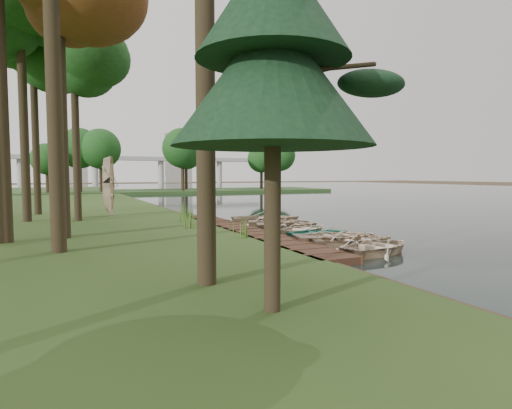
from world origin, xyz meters
name	(u,v)px	position (x,y,z in m)	size (l,w,h in m)	color
ground	(273,233)	(0.00, 0.00, 0.00)	(300.00, 300.00, 0.00)	#3D2F1D
water	(419,199)	(30.00, 20.00, 0.03)	(130.00, 200.00, 0.05)	black
boardwalk	(243,232)	(-1.60, 0.00, 0.15)	(1.60, 16.00, 0.30)	#3B2317
peninsula	(179,191)	(8.00, 50.00, 0.23)	(50.00, 14.00, 0.45)	#2C4820
far_trees	(158,153)	(4.67, 50.00, 6.43)	(45.60, 5.60, 8.80)	black
bridge	(136,161)	(12.31, 120.00, 7.08)	(95.90, 4.00, 8.60)	#A5A5A0
building_a	(176,158)	(30.00, 140.00, 9.00)	(10.00, 8.00, 18.00)	#A5A5A0
building_b	(75,166)	(-5.00, 145.00, 6.00)	(8.00, 8.00, 12.00)	#A5A5A0
rowboat_0	(378,244)	(0.87, -6.74, 0.39)	(2.35, 3.29, 0.68)	beige
rowboat_1	(353,238)	(0.95, -5.16, 0.41)	(2.48, 3.48, 0.72)	beige
rowboat_2	(337,235)	(0.82, -4.26, 0.42)	(2.58, 3.61, 0.75)	beige
rowboat_3	(320,232)	(1.01, -2.71, 0.36)	(2.13, 2.98, 0.62)	#2F836D
rowboat_4	(305,228)	(1.14, -1.15, 0.36)	(2.16, 3.03, 0.63)	beige
rowboat_5	(287,224)	(1.09, 0.51, 0.39)	(2.33, 3.27, 0.68)	beige
rowboat_6	(279,221)	(1.16, 1.61, 0.40)	(2.41, 3.38, 0.70)	beige
rowboat_7	(266,217)	(1.21, 3.26, 0.46)	(2.85, 3.99, 0.83)	beige
stored_rowboat	(111,210)	(-6.69, 9.54, 0.69)	(2.70, 3.77, 0.78)	beige
tree_2	(58,3)	(-9.44, 0.40, 9.76)	(4.49, 4.49, 11.47)	black
tree_4	(74,74)	(-8.71, 7.37, 8.53)	(3.78, 3.78, 9.96)	black
tree_5	(20,16)	(-11.33, 8.15, 11.54)	(4.93, 4.93, 13.48)	black
tree_6	(33,54)	(-10.99, 12.79, 10.68)	(4.87, 4.87, 12.56)	black
pine_tree	(273,36)	(-5.90, -11.64, 5.48)	(3.80, 3.80, 8.24)	black
reeds_0	(241,227)	(-2.82, -2.62, 0.75)	(0.60, 0.60, 0.89)	#3F661E
reeds_1	(189,217)	(-3.89, 1.39, 0.83)	(0.60, 0.60, 1.07)	#3F661E
reeds_2	(183,211)	(-3.34, 4.61, 0.86)	(0.60, 0.60, 1.13)	#3F661E
reeds_3	(190,211)	(-2.60, 5.87, 0.73)	(0.60, 0.60, 0.86)	#3F661E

